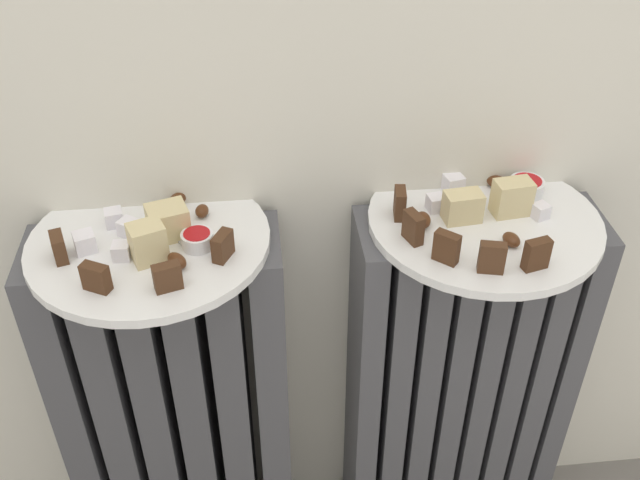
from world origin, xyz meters
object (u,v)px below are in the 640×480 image
jam_bowl_left (197,239)px  fork (165,223)px  radiator_right (455,394)px  plate_left (149,242)px  radiator_left (180,417)px  jam_bowl_right (526,187)px  plate_right (484,221)px

jam_bowl_left → fork: bearing=129.4°
fork → radiator_right: bearing=-3.9°
radiator_right → plate_left: 0.54m
jam_bowl_left → fork: (-0.04, 0.05, -0.01)m
radiator_left → jam_bowl_left: 0.35m
jam_bowl_left → jam_bowl_right: 0.43m
plate_right → fork: 0.40m
plate_left → plate_right: size_ratio=1.00×
jam_bowl_left → jam_bowl_right: bearing=9.1°
radiator_left → plate_right: 0.54m
radiator_left → jam_bowl_right: (0.49, 0.04, 0.35)m
radiator_right → jam_bowl_right: (0.07, 0.04, 0.35)m
radiator_left → radiator_right: 0.42m
radiator_right → plate_right: 0.33m
plate_right → radiator_left: bearing=-180.0°
radiator_left → jam_bowl_right: 0.60m
jam_bowl_left → jam_bowl_right: (0.43, 0.07, 0.00)m
plate_right → jam_bowl_left: jam_bowl_left is taller
plate_right → jam_bowl_left: bearing=-176.3°
plate_left → fork: 0.03m
radiator_left → plate_left: 0.33m
radiator_left → fork: size_ratio=6.64×
plate_left → jam_bowl_left: 0.07m
radiator_left → plate_right: size_ratio=2.15×
radiator_right → jam_bowl_right: bearing=33.7°
plate_right → plate_left: bearing=180.0°
fork → plate_left: bearing=-124.0°
plate_left → plate_right: same height
plate_left → radiator_left: bearing=-90.0°
radiator_left → fork: 0.34m
plate_left → fork: (0.02, 0.03, 0.01)m
jam_bowl_left → fork: size_ratio=0.41×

